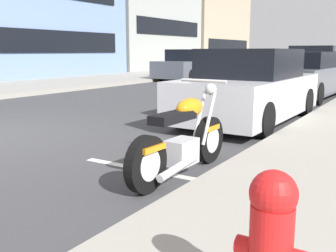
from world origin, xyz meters
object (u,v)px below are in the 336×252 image
Objects in this scene: parked_motorcycle at (183,141)px; fire_hydrant at (271,237)px; parked_car_far_down_curb at (304,76)px; crossing_truck at (312,56)px; parked_car_mid_block at (250,89)px; car_opposite_curb at (191,66)px.

parked_motorcycle reaches higher than fire_hydrant.
parked_motorcycle is 0.43× the size of parked_car_far_down_curb.
crossing_truck is at bearing 11.50° from parked_motorcycle.
parked_motorcycle is 0.47× the size of parked_car_mid_block.
fire_hydrant is at bearing -157.79° from parked_car_mid_block.
car_opposite_curb reaches higher than parked_motorcycle.
fire_hydrant is (-5.94, -2.32, -0.16)m from parked_car_mid_block.
car_opposite_curb is at bearing 35.08° from parked_car_mid_block.
crossing_truck is (24.04, 4.99, 0.31)m from parked_car_far_down_curb.
parked_car_far_down_curb is 0.99× the size of car_opposite_curb.
parked_motorcycle is at bearing -173.03° from parked_car_far_down_curb.
car_opposite_curb reaches higher than fire_hydrant.
crossing_truck reaches higher than parked_car_far_down_curb.
parked_motorcycle is 2.67m from fire_hydrant.
crossing_truck is (32.81, 5.68, 0.58)m from parked_motorcycle.
parked_car_mid_block reaches higher than parked_car_far_down_curb.
fire_hydrant is (-2.07, -1.69, 0.11)m from parked_motorcycle.
parked_motorcycle is 33.30m from crossing_truck.
parked_car_mid_block is (3.87, 0.63, 0.27)m from parked_motorcycle.
fire_hydrant is at bearing 98.75° from crossing_truck.
parked_car_mid_block is 12.26m from car_opposite_curb.
parked_car_mid_block is 0.91× the size of parked_car_far_down_curb.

